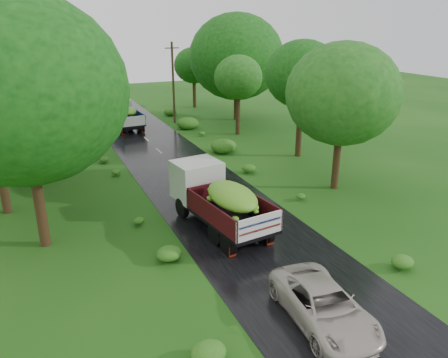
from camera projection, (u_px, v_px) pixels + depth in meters
ground at (295, 279)px, 17.70m from camera, size 120.00×120.00×0.00m
road at (241, 228)px, 21.99m from camera, size 6.50×80.00×0.02m
road_lines at (233, 220)px, 22.85m from camera, size 0.12×69.60×0.00m
truck_near at (216, 196)px, 21.74m from camera, size 3.27×7.06×2.86m
truck_far at (124, 114)px, 41.75m from camera, size 2.48×6.06×2.50m
car at (324, 305)px, 14.94m from camera, size 2.65×5.03×1.35m
utility_pole at (173, 82)px, 43.14m from camera, size 1.39×0.23×7.90m
trees_left at (3, 64)px, 30.76m from camera, size 8.05×32.10×9.61m
trees_right at (254, 69)px, 37.86m from camera, size 6.84×31.84×8.34m
shrubs at (183, 169)px, 29.61m from camera, size 11.90×44.00×0.70m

